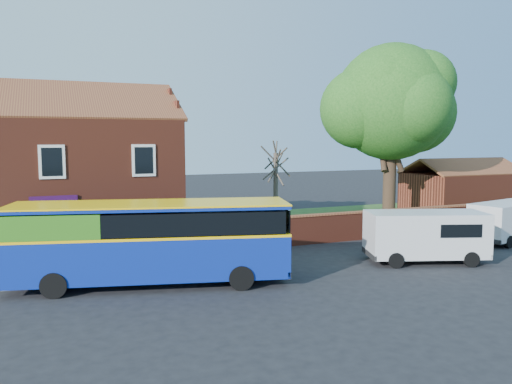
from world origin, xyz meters
name	(u,v)px	position (x,y,z in m)	size (l,w,h in m)	color
ground	(265,293)	(0.00, 0.00, 0.00)	(120.00, 120.00, 0.00)	black
pavement	(57,272)	(-7.00, 5.75, 0.06)	(18.00, 3.50, 0.12)	gray
kerb	(57,283)	(-7.00, 4.00, 0.07)	(18.00, 0.15, 0.14)	slate
grass_strip	(362,219)	(13.00, 13.00, 0.02)	(26.00, 12.00, 0.04)	#426B28
shop_building	(52,182)	(-7.02, 11.50, 3.41)	(12.30, 8.13, 10.50)	maroon
boundary_wall	(420,220)	(13.00, 7.00, 0.81)	(22.00, 0.38, 1.60)	maroon
outbuilding	(461,191)	(22.00, 13.00, 1.61)	(8.20, 5.06, 4.17)	maroon
bus	(142,239)	(-3.92, 2.80, 1.80)	(10.77, 5.11, 3.18)	navy
van_near	(426,234)	(8.61, 1.51, 1.29)	(5.66, 3.72, 2.31)	silver
van_far	(508,220)	(15.98, 3.47, 1.21)	(5.23, 3.01, 2.16)	silver
large_tree	(391,106)	(14.27, 11.77, 7.79)	(9.76, 7.72, 11.90)	black
bare_tree	(276,188)	(5.33, 10.79, 2.68)	(1.96, 2.33, 5.23)	#4C4238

